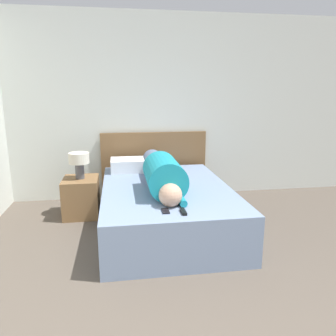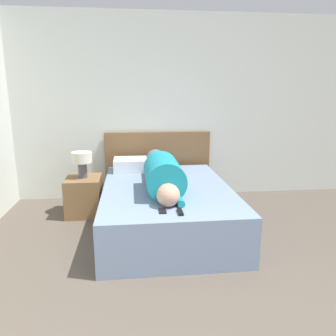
{
  "view_description": "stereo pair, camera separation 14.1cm",
  "coord_description": "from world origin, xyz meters",
  "px_view_note": "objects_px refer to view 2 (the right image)",
  "views": [
    {
      "loc": [
        -0.75,
        -0.93,
        1.55
      ],
      "look_at": [
        -0.23,
        2.42,
        0.74
      ],
      "focal_mm": 35.0,
      "sensor_mm": 36.0,
      "label": 1
    },
    {
      "loc": [
        -0.61,
        -0.95,
        1.55
      ],
      "look_at": [
        -0.23,
        2.42,
        0.74
      ],
      "focal_mm": 35.0,
      "sensor_mm": 36.0,
      "label": 2
    }
  ],
  "objects_px": {
    "pillow_near_headboard": "(137,164)",
    "person_lying": "(162,173)",
    "table_lamp": "(82,160)",
    "cell_phone": "(162,211)",
    "bed": "(166,207)",
    "tv_remote": "(180,212)",
    "nightstand": "(84,196)"
  },
  "relations": [
    {
      "from": "table_lamp",
      "to": "tv_remote",
      "type": "bearing_deg",
      "value": -53.28
    },
    {
      "from": "bed",
      "to": "table_lamp",
      "type": "height_order",
      "value": "table_lamp"
    },
    {
      "from": "tv_remote",
      "to": "cell_phone",
      "type": "xyz_separation_m",
      "value": [
        -0.15,
        0.05,
        -0.01
      ]
    },
    {
      "from": "table_lamp",
      "to": "pillow_near_headboard",
      "type": "distance_m",
      "value": 0.74
    },
    {
      "from": "table_lamp",
      "to": "tv_remote",
      "type": "height_order",
      "value": "table_lamp"
    },
    {
      "from": "table_lamp",
      "to": "tv_remote",
      "type": "relative_size",
      "value": 2.17
    },
    {
      "from": "pillow_near_headboard",
      "to": "person_lying",
      "type": "bearing_deg",
      "value": -72.62
    },
    {
      "from": "bed",
      "to": "person_lying",
      "type": "xyz_separation_m",
      "value": [
        -0.05,
        -0.02,
        0.41
      ]
    },
    {
      "from": "bed",
      "to": "pillow_near_headboard",
      "type": "relative_size",
      "value": 3.33
    },
    {
      "from": "bed",
      "to": "person_lying",
      "type": "height_order",
      "value": "person_lying"
    },
    {
      "from": "tv_remote",
      "to": "cell_phone",
      "type": "relative_size",
      "value": 1.15
    },
    {
      "from": "person_lying",
      "to": "pillow_near_headboard",
      "type": "relative_size",
      "value": 2.71
    },
    {
      "from": "nightstand",
      "to": "cell_phone",
      "type": "height_order",
      "value": "cell_phone"
    },
    {
      "from": "bed",
      "to": "nightstand",
      "type": "height_order",
      "value": "bed"
    },
    {
      "from": "nightstand",
      "to": "tv_remote",
      "type": "height_order",
      "value": "tv_remote"
    },
    {
      "from": "nightstand",
      "to": "pillow_near_headboard",
      "type": "bearing_deg",
      "value": 20.0
    },
    {
      "from": "bed",
      "to": "person_lying",
      "type": "relative_size",
      "value": 1.23
    },
    {
      "from": "table_lamp",
      "to": "pillow_near_headboard",
      "type": "bearing_deg",
      "value": 20.0
    },
    {
      "from": "table_lamp",
      "to": "person_lying",
      "type": "bearing_deg",
      "value": -30.89
    },
    {
      "from": "tv_remote",
      "to": "table_lamp",
      "type": "bearing_deg",
      "value": 126.72
    },
    {
      "from": "bed",
      "to": "nightstand",
      "type": "bearing_deg",
      "value": 151.35
    },
    {
      "from": "nightstand",
      "to": "table_lamp",
      "type": "distance_m",
      "value": 0.46
    },
    {
      "from": "nightstand",
      "to": "person_lying",
      "type": "distance_m",
      "value": 1.18
    },
    {
      "from": "bed",
      "to": "tv_remote",
      "type": "xyz_separation_m",
      "value": [
        0.03,
        -0.83,
        0.26
      ]
    },
    {
      "from": "person_lying",
      "to": "cell_phone",
      "type": "relative_size",
      "value": 13.02
    },
    {
      "from": "pillow_near_headboard",
      "to": "cell_phone",
      "type": "xyz_separation_m",
      "value": [
        0.19,
        -1.58,
        -0.08
      ]
    },
    {
      "from": "person_lying",
      "to": "cell_phone",
      "type": "distance_m",
      "value": 0.78
    },
    {
      "from": "nightstand",
      "to": "table_lamp",
      "type": "bearing_deg",
      "value": 0.0
    },
    {
      "from": "nightstand",
      "to": "tv_remote",
      "type": "xyz_separation_m",
      "value": [
        1.03,
        -1.38,
        0.26
      ]
    },
    {
      "from": "bed",
      "to": "person_lying",
      "type": "bearing_deg",
      "value": -159.92
    },
    {
      "from": "pillow_near_headboard",
      "to": "cell_phone",
      "type": "distance_m",
      "value": 1.59
    },
    {
      "from": "table_lamp",
      "to": "cell_phone",
      "type": "xyz_separation_m",
      "value": [
        0.88,
        -1.33,
        -0.21
      ]
    }
  ]
}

